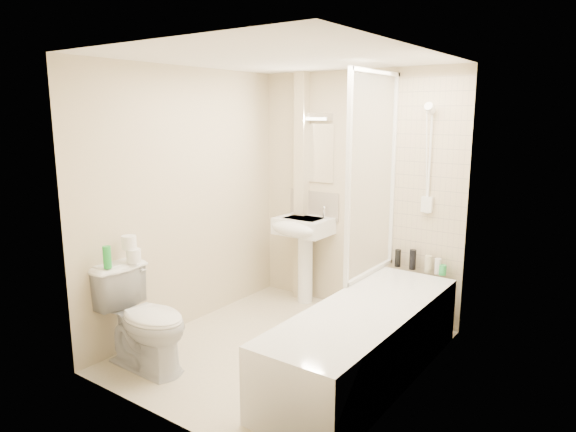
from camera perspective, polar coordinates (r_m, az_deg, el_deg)
The scene contains 24 objects.
floor at distance 4.52m, azimuth -0.57°, elevation -14.75°, with size 2.50×2.50×0.00m, color beige.
wall_back at distance 5.18m, azimuth 7.59°, elevation 2.52°, with size 2.20×0.02×2.40m, color beige.
wall_left at distance 4.85m, azimuth -11.17°, elevation 1.80°, with size 0.02×2.50×2.40m, color beige.
wall_right at distance 3.61m, azimuth 13.68°, elevation -1.58°, with size 0.02×2.50×2.40m, color beige.
ceiling at distance 4.07m, azimuth -0.63°, elevation 17.17°, with size 2.20×2.50×0.02m, color white.
tile_back at distance 4.83m, azimuth 15.48°, elevation 4.27°, with size 0.70×0.01×1.75m, color beige.
tile_right at distance 3.60m, azimuth 13.85°, elevation 2.03°, with size 0.01×2.10×1.75m, color beige.
pipe_boxing at distance 5.44m, azimuth 1.51°, elevation 3.04°, with size 0.12×0.12×2.40m, color beige.
splashback at distance 5.44m, azimuth 2.90°, elevation 1.22°, with size 0.60×0.01×0.30m, color beige.
mirror at distance 5.37m, azimuth 2.95°, elevation 7.00°, with size 0.46×0.01×0.60m, color white.
strip_light at distance 5.34m, azimuth 2.85°, elevation 10.95°, with size 0.42×0.07×0.07m, color silver.
bathtub at distance 4.06m, azimuth 8.52°, elevation -13.49°, with size 0.70×2.10×0.55m.
shower_screen at distance 4.56m, azimuth 9.44°, elevation 4.45°, with size 0.04×0.92×1.80m.
shower_fixture at distance 4.78m, azimuth 15.35°, elevation 5.66°, with size 0.10×0.16×0.99m.
pedestal_sink at distance 5.32m, azimuth 1.55°, elevation -2.22°, with size 0.55×0.50×1.05m.
bottle_black_a at distance 5.00m, azimuth 12.10°, elevation -4.60°, with size 0.06×0.06×0.17m, color black.
bottle_black_b at distance 4.95m, azimuth 13.69°, elevation -4.72°, with size 0.06×0.06×0.19m, color black.
bottle_cream at distance 4.90m, azimuth 15.31°, elevation -5.16°, with size 0.07×0.07×0.16m, color beige.
bottle_white_b at distance 4.87m, azimuth 16.31°, elevation -5.38°, with size 0.06×0.06×0.14m, color silver.
bottle_green at distance 4.87m, azimuth 16.80°, elevation -5.75°, with size 0.06×0.06×0.09m, color green.
toilet at distance 4.25m, azimuth -15.61°, elevation -10.96°, with size 0.80×0.46×0.81m, color white.
toilet_roll_lower at distance 4.32m, azimuth -16.77°, elevation -4.24°, with size 0.12×0.12×0.11m, color white.
toilet_roll_upper at distance 4.31m, azimuth -17.25°, elevation -2.81°, with size 0.12×0.12×0.11m, color white.
green_bottle at distance 4.21m, azimuth -19.46°, elevation -4.34°, with size 0.06×0.06×0.17m, color green.
Camera 1 is at (2.39, -3.27, 1.99)m, focal length 32.00 mm.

